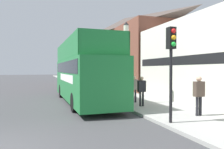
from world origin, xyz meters
TOP-DOWN VIEW (x-y plane):
  - ground_plane at (0.00, 21.00)m, footprint 144.00×144.00m
  - sidewalk at (7.82, 18.00)m, footprint 3.69×108.00m
  - brick_terrace_rear at (12.67, 21.52)m, footprint 6.00×21.46m
  - tour_bus at (4.25, 8.11)m, footprint 2.68×10.63m
  - parked_car_ahead_of_bus at (4.83, 16.22)m, footprint 2.02×4.40m
  - pedestrian_nearest at (8.29, 1.53)m, footprint 0.47×0.26m
  - pedestrian_second at (6.98, 4.71)m, footprint 0.45×0.24m
  - pedestrian_third at (7.16, 6.13)m, footprint 0.44×0.24m
  - traffic_signal at (6.32, 0.77)m, footprint 0.28×0.42m
  - lamp_post_nearest at (6.53, 5.98)m, footprint 0.35×0.35m
  - lamp_post_second at (6.48, 13.37)m, footprint 0.35×0.35m
  - lamp_post_third at (6.65, 20.76)m, footprint 0.35×0.35m

SIDE VIEW (x-z plane):
  - ground_plane at x=0.00m, z-range 0.00..0.00m
  - sidewalk at x=7.82m, z-range 0.00..0.14m
  - parked_car_ahead_of_bus at x=4.83m, z-range -0.05..1.37m
  - pedestrian_third at x=7.16m, z-range 0.31..2.01m
  - pedestrian_second at x=6.98m, z-range 0.31..2.01m
  - pedestrian_nearest at x=8.29m, z-range 0.32..2.13m
  - tour_bus at x=4.25m, z-range -0.19..3.91m
  - traffic_signal at x=6.32m, z-range 1.02..4.78m
  - lamp_post_second at x=6.48m, z-range 0.99..5.34m
  - lamp_post_third at x=6.65m, z-range 1.05..5.88m
  - lamp_post_nearest at x=6.53m, z-range 1.07..6.14m
  - brick_terrace_rear at x=12.67m, z-range 0.00..9.32m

